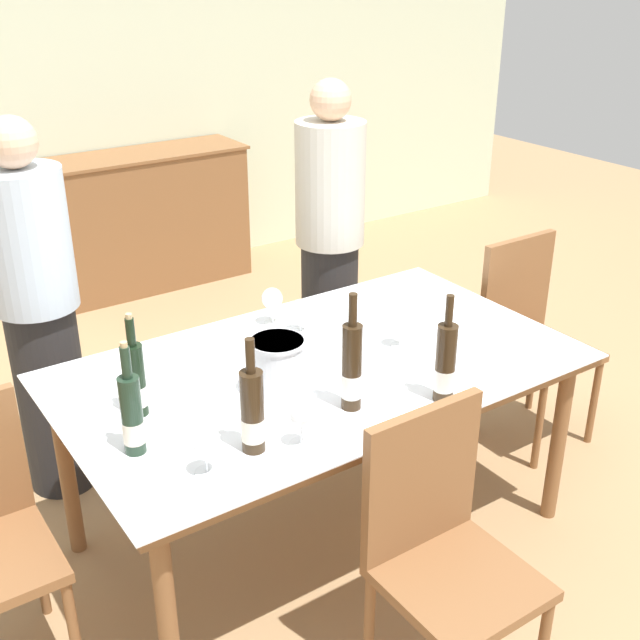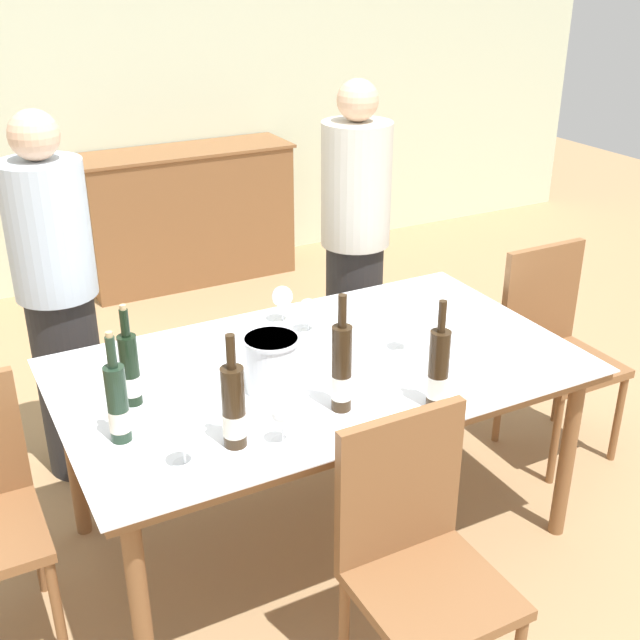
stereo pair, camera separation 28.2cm
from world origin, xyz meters
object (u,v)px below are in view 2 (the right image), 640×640
wine_glass_1 (283,416)px  chair_right_end (552,339)px  wine_bottle_0 (130,370)px  chair_near_front (416,549)px  wine_glass_3 (282,297)px  person_guest_left (355,249)px  wine_bottle_1 (118,404)px  wine_glass_2 (183,439)px  person_host (59,304)px  wine_glass_4 (406,325)px  wine_bottle_4 (342,370)px  wine_bottle_3 (438,371)px  wine_glass_0 (308,310)px  wine_bottle_2 (234,408)px  sideboard_cabinet (188,216)px  ice_bucket (272,363)px  dining_table (320,380)px

wine_glass_1 → chair_right_end: (1.56, 0.48, -0.31)m
wine_glass_1 → chair_right_end: 1.66m
wine_bottle_0 → chair_near_front: 1.07m
wine_glass_3 → person_guest_left: bearing=38.2°
wine_bottle_1 → wine_bottle_0: bearing=64.6°
wine_glass_2 → person_host: bearing=94.5°
wine_bottle_1 → person_host: size_ratio=0.23×
wine_glass_1 → person_guest_left: bearing=52.0°
wine_bottle_1 → wine_glass_4: bearing=5.0°
wine_bottle_0 → wine_bottle_4: (0.59, -0.36, 0.02)m
wine_bottle_3 → wine_glass_3: wine_bottle_3 is taller
wine_bottle_1 → wine_glass_3: (0.81, 0.54, -0.02)m
wine_glass_0 → wine_glass_2: 0.96m
wine_bottle_2 → wine_bottle_3: 0.68m
wine_bottle_0 → wine_bottle_2: 0.44m
wine_bottle_3 → wine_bottle_4: 0.31m
wine_glass_1 → person_host: person_host is taller
wine_bottle_1 → wine_glass_4: (1.10, 0.10, -0.02)m
wine_glass_2 → sideboard_cabinet: bearing=70.7°
ice_bucket → wine_glass_0: ice_bucket is taller
dining_table → wine_glass_2: 0.75m
wine_glass_3 → person_guest_left: person_guest_left is taller
ice_bucket → wine_bottle_4: wine_bottle_4 is taller
wine_glass_1 → person_host: size_ratio=0.09×
wine_bottle_1 → wine_bottle_3: 1.01m
wine_bottle_0 → wine_bottle_2: (0.21, -0.39, 0.01)m
wine_bottle_3 → dining_table: bearing=115.4°
wine_glass_0 → wine_bottle_2: bearing=-132.9°
wine_bottle_3 → person_guest_left: 1.40m
wine_bottle_4 → chair_right_end: (1.31, 0.39, -0.36)m
wine_bottle_2 → person_host: 1.27m
dining_table → person_host: size_ratio=1.17×
wine_bottle_0 → wine_glass_4: bearing=-5.7°
wine_glass_1 → wine_bottle_0: bearing=127.1°
chair_near_front → person_guest_left: bearing=65.7°
wine_glass_1 → chair_near_front: size_ratio=0.15×
wine_bottle_1 → chair_near_front: size_ratio=0.39×
wine_bottle_0 → wine_glass_2: 0.42m
sideboard_cabinet → wine_glass_3: (-0.43, -2.42, 0.40)m
wine_glass_0 → wine_glass_3: size_ratio=0.90×
wine_bottle_2 → person_guest_left: (1.13, 1.22, -0.08)m
dining_table → wine_glass_0: wine_glass_0 is taller
wine_bottle_2 → wine_bottle_1: bearing=147.5°
wine_bottle_1 → person_guest_left: 1.76m
wine_bottle_0 → dining_table: bearing=-4.8°
sideboard_cabinet → ice_bucket: bearing=-103.6°
wine_bottle_3 → wine_glass_2: size_ratio=2.87×
dining_table → person_guest_left: (0.66, 0.89, 0.11)m
wine_bottle_0 → wine_glass_4: 1.01m
wine_bottle_2 → chair_right_end: size_ratio=0.39×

